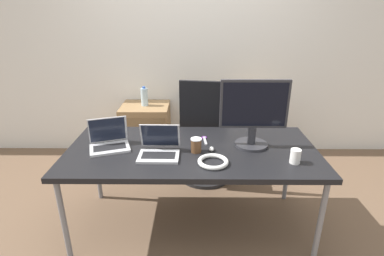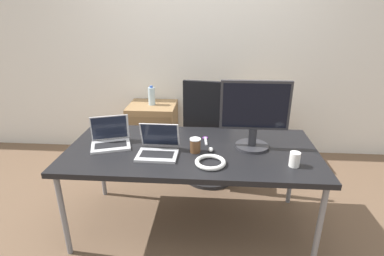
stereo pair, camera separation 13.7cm
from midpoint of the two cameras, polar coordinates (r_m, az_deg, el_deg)
ground_plane at (r=2.68m, az=1.47°, el=-17.84°), size 14.00×14.00×0.00m
wall_back at (r=3.58m, az=2.88°, el=15.25°), size 10.00×0.05×2.60m
desk at (r=2.31m, az=1.63°, el=-4.85°), size 1.90×0.89×0.72m
office_chair at (r=3.07m, az=4.58°, el=-2.90°), size 0.56×0.59×1.11m
cabinet_left at (r=3.62m, az=-6.29°, el=-0.64°), size 0.54×0.49×0.67m
cabinet_right at (r=3.61m, az=13.06°, el=-1.17°), size 0.54×0.49×0.67m
water_bottle at (r=3.47m, az=-6.58°, el=6.06°), size 0.08×0.08×0.22m
laptop_left at (r=2.39m, az=-13.69°, el=-2.17°), size 0.34×0.31×0.22m
laptop_right at (r=2.19m, az=-4.71°, el=-3.88°), size 0.29×0.26×0.22m
monitor at (r=2.27m, az=13.51°, el=2.50°), size 0.51×0.25×0.52m
mouse at (r=2.24m, az=5.36°, el=-4.14°), size 0.04×0.06×0.03m
coffee_cup_white at (r=2.16m, az=20.72°, el=-5.64°), size 0.07×0.07×0.10m
coffee_cup_brown at (r=2.21m, az=2.39°, el=-3.33°), size 0.08×0.08×0.11m
cable_coil at (r=2.07m, az=5.43°, el=-6.53°), size 0.21×0.21×0.03m
scissors at (r=2.42m, az=4.23°, el=-2.31°), size 0.05×0.17×0.01m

